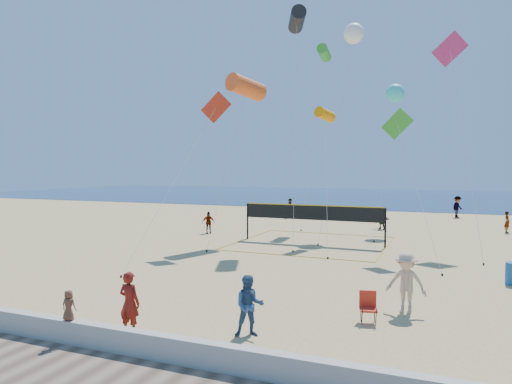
% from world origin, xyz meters
% --- Properties ---
extents(ground, '(120.00, 120.00, 0.00)m').
position_xyz_m(ground, '(0.00, 0.00, 0.00)').
color(ground, tan).
rests_on(ground, ground).
extents(ocean, '(140.00, 50.00, 0.03)m').
position_xyz_m(ocean, '(0.00, 62.00, 0.01)').
color(ocean, navy).
rests_on(ocean, ground).
extents(seawall, '(32.00, 0.30, 0.60)m').
position_xyz_m(seawall, '(0.00, -3.00, 0.30)').
color(seawall, '#AAAAA5').
rests_on(seawall, ground).
extents(woman, '(0.62, 0.41, 1.70)m').
position_xyz_m(woman, '(-1.66, -1.91, 0.85)').
color(woman, maroon).
rests_on(woman, ground).
extents(toddler, '(0.41, 0.30, 0.78)m').
position_xyz_m(toddler, '(-2.67, -3.03, 0.99)').
color(toddler, brown).
rests_on(toddler, seawall).
extents(bystander_a, '(0.98, 0.90, 1.64)m').
position_xyz_m(bystander_a, '(1.39, -0.84, 0.82)').
color(bystander_a, navy).
rests_on(bystander_a, ground).
extents(bystander_b, '(1.32, 0.89, 1.89)m').
position_xyz_m(bystander_b, '(5.12, 2.77, 0.94)').
color(bystander_b, '#CEAA89').
rests_on(bystander_b, ground).
extents(far_person_0, '(0.93, 0.75, 1.48)m').
position_xyz_m(far_person_0, '(-8.66, 15.81, 0.74)').
color(far_person_0, gray).
rests_on(far_person_0, ground).
extents(far_person_1, '(1.42, 0.99, 1.47)m').
position_xyz_m(far_person_1, '(2.17, 22.34, 0.74)').
color(far_person_1, gray).
rests_on(far_person_1, ground).
extents(far_person_2, '(0.45, 0.60, 1.48)m').
position_xyz_m(far_person_2, '(10.43, 23.77, 0.74)').
color(far_person_2, gray).
rests_on(far_person_2, ground).
extents(far_person_3, '(1.01, 0.89, 1.74)m').
position_xyz_m(far_person_3, '(-6.35, 27.20, 0.87)').
color(far_person_3, gray).
rests_on(far_person_3, ground).
extents(far_person_4, '(1.28, 1.44, 1.94)m').
position_xyz_m(far_person_4, '(7.59, 33.14, 0.97)').
color(far_person_4, gray).
rests_on(far_person_4, ground).
extents(camp_chair, '(0.58, 0.69, 1.00)m').
position_xyz_m(camp_chair, '(4.17, 1.44, 0.50)').
color(camp_chair, red).
rests_on(camp_chair, ground).
extents(volleyball_net, '(8.77, 8.63, 2.30)m').
position_xyz_m(volleyball_net, '(-0.94, 14.38, 1.57)').
color(volleyball_net, black).
rests_on(volleyball_net, ground).
extents(kite_0, '(2.04, 6.74, 10.29)m').
position_xyz_m(kite_0, '(-5.34, 14.72, 9.53)').
color(kite_0, '#EB571F').
rests_on(kite_0, ground).
extents(kite_1, '(2.07, 5.66, 14.23)m').
position_xyz_m(kite_1, '(-2.32, 15.62, 13.61)').
color(kite_1, black).
rests_on(kite_1, ground).
extents(kite_2, '(2.21, 6.86, 8.22)m').
position_xyz_m(kite_2, '(-0.62, 16.07, 7.76)').
color(kite_2, orange).
rests_on(kite_2, ground).
extents(kite_3, '(1.76, 8.31, 8.77)m').
position_xyz_m(kite_3, '(-5.71, 10.83, 7.49)').
color(kite_3, red).
rests_on(kite_3, ground).
extents(kite_4, '(3.11, 4.54, 7.56)m').
position_xyz_m(kite_4, '(4.07, 12.53, 6.40)').
color(kite_4, green).
rests_on(kite_4, ground).
extents(kite_5, '(2.61, 6.83, 12.58)m').
position_xyz_m(kite_5, '(6.51, 17.60, 11.05)').
color(kite_5, '#C52C6B').
rests_on(kite_5, ground).
extents(kite_6, '(1.93, 9.51, 15.07)m').
position_xyz_m(kite_6, '(-0.01, 22.30, 14.31)').
color(kite_6, white).
rests_on(kite_6, ground).
extents(kite_7, '(1.36, 7.58, 10.60)m').
position_xyz_m(kite_7, '(2.90, 23.05, 9.93)').
color(kite_7, '#37CFD5').
rests_on(kite_7, ground).
extents(kite_8, '(1.05, 5.29, 13.98)m').
position_xyz_m(kite_8, '(-2.50, 23.49, 13.42)').
color(kite_8, green).
rests_on(kite_8, ground).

